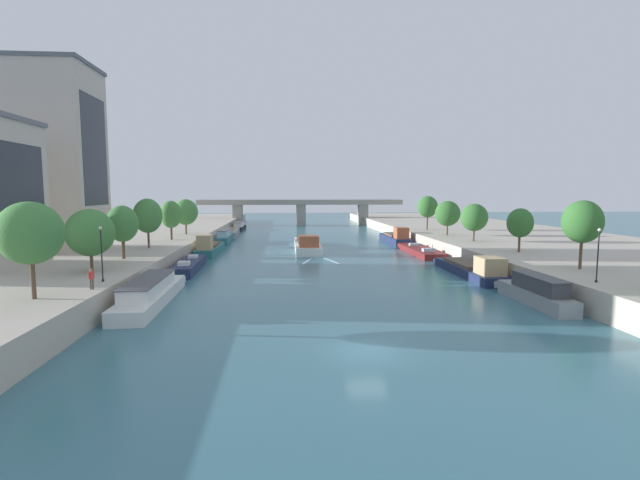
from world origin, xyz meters
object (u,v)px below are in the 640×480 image
Objects in this scene: moored_boat_left_downstream at (151,293)px; tree_left_distant at (30,233)px; moored_boat_right_lone at (535,292)px; lamppost_left_bank at (102,251)px; moored_boat_left_far at (209,248)px; person_on_quay at (91,278)px; moored_boat_right_upstream at (420,251)px; moored_boat_left_near at (225,237)px; bridge_far at (301,209)px; tree_right_second at (520,223)px; lamppost_right_bank at (598,253)px; moored_boat_left_upstream at (232,232)px; tree_left_end_of_row at (148,216)px; tree_left_second at (186,212)px; tree_right_by_lamp at (448,214)px; tree_right_third at (583,222)px; tree_left_nearest at (171,214)px; moored_boat_right_midway at (472,269)px; moored_boat_left_gap_after at (239,226)px; barge_midriver at (307,245)px; tree_left_past_mid at (90,233)px; tree_right_distant at (428,207)px; moored_boat_left_second at (190,265)px; tree_left_midway at (122,224)px; tree_right_nearest at (474,217)px; moored_boat_right_gap_after at (395,238)px.

moored_boat_left_downstream is 11.50m from tree_left_distant.
moored_boat_right_lone is 38.13m from lamppost_left_bank.
tree_left_distant reaches higher than moored_boat_left_far.
moored_boat_right_upstream is at bearing 43.82° from person_on_quay.
moored_boat_left_near is at bearing 86.06° from lamppost_left_bank.
moored_boat_right_upstream is 69.77m from bridge_far.
lamppost_right_bank is at bearing -100.43° from tree_right_second.
tree_left_end_of_row is at bearing -98.18° from moored_boat_left_upstream.
tree_left_second is at bearing 130.81° from moored_boat_right_lone.
tree_right_by_lamp is (6.91, 6.52, 5.76)m from moored_boat_right_upstream.
bridge_far is (23.18, 54.69, -1.44)m from tree_left_second.
tree_left_nearest is at bearing 145.84° from tree_right_third.
bridge_far is (17.08, 48.07, 3.87)m from moored_boat_left_near.
tree_left_distant is (-40.32, -4.80, 5.99)m from moored_boat_right_lone.
tree_right_third is 45.03m from lamppost_left_bank.
moored_boat_right_midway is (34.37, -39.53, -0.25)m from moored_boat_left_near.
moored_boat_left_gap_after is 61.08m from tree_right_by_lamp.
moored_boat_left_near is 2.05× the size of tree_left_nearest.
barge_midriver is 25.58m from tree_right_by_lamp.
moored_boat_left_gap_after is 0.76× the size of moored_boat_right_upstream.
person_on_quay is (3.34, -8.29, -2.86)m from tree_left_past_mid.
tree_left_second is 47.45m from tree_right_by_lamp.
barge_midriver is 44.56m from moored_boat_right_lone.
barge_midriver is 0.32× the size of bridge_far.
person_on_quay is (-37.55, -1.77, 2.19)m from moored_boat_right_lone.
tree_right_distant is 70.32m from person_on_quay.
tree_right_second is at bearing -4.43° from moored_boat_left_second.
tree_left_second is (-40.42, 46.82, 5.31)m from moored_boat_right_lone.
moored_boat_left_gap_after is 92.06m from moored_boat_right_lone.
person_on_quay is (-19.15, -42.35, 2.37)m from barge_midriver.
tree_left_nearest reaches higher than moored_boat_left_near.
tree_left_midway is at bearing -90.83° from tree_left_nearest.
moored_boat_left_near is 0.21× the size of bridge_far.
tree_left_nearest is (0.31, 21.25, 0.07)m from tree_left_midway.
barge_midriver is 3.16× the size of tree_left_nearest.
tree_left_past_mid is 53.65m from tree_right_nearest.
person_on_quay is at bearing -101.13° from bridge_far.
tree_right_third is at bearing -89.41° from tree_right_by_lamp.
tree_left_second is (0.64, 21.11, -0.38)m from tree_left_end_of_row.
person_on_quay is at bearing -92.01° from moored_boat_left_gap_after.
moored_boat_left_far is 46.49m from tree_right_second.
moored_boat_left_downstream is at bearing -62.27° from tree_left_midway.
tree_right_nearest is 0.09× the size of bridge_far.
tree_right_by_lamp is at bearing 27.93° from tree_left_midway.
tree_left_past_mid is (-40.59, -27.45, 5.65)m from moored_boat_right_upstream.
tree_left_second is at bearing -172.95° from tree_right_distant.
moored_boat_left_far is at bearing 73.11° from tree_left_midway.
moored_boat_left_second is at bearing -90.00° from moored_boat_left_far.
tree_left_nearest is (-40.36, -14.09, 5.47)m from moored_boat_right_gap_after.
lamppost_left_bank is (-19.50, -39.22, 4.04)m from barge_midriver.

